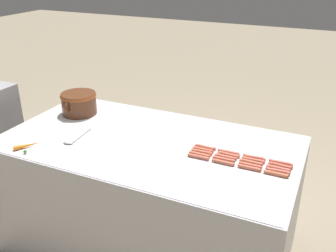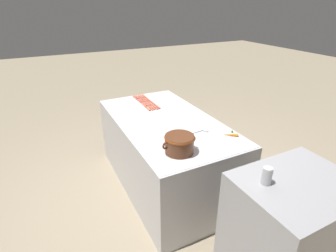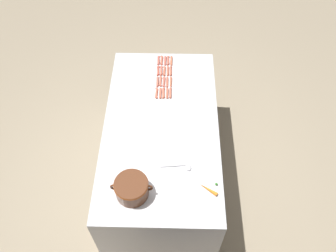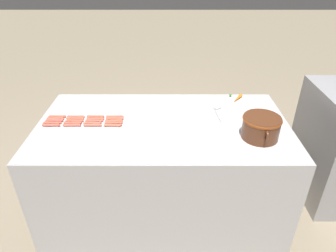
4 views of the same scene
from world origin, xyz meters
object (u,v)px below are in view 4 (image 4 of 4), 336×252
Objects in this scene: hot_dog_0 at (57,116)px; hot_dog_3 at (115,117)px; hot_dog_19 at (113,125)px; hot_dog_8 at (54,121)px; hot_dog_7 at (115,119)px; bean_pot at (261,126)px; hot_dog_1 at (76,117)px; hot_dog_16 at (51,125)px; hot_dog_5 at (75,119)px; hot_dog_11 at (114,121)px; hot_dog_18 at (93,125)px; hot_dog_9 at (74,121)px; hot_dog_12 at (52,123)px; hot_dog_4 at (55,119)px; hot_dog_10 at (94,121)px; hot_dog_6 at (95,119)px; hot_dog_2 at (96,117)px; hot_dog_14 at (92,123)px; hot_dog_15 at (114,123)px; hot_dog_13 at (73,123)px; carrot at (237,98)px; hot_dog_17 at (72,125)px; serving_spoon at (217,110)px.

hot_dog_0 is 0.47m from hot_dog_3.
hot_dog_8 is at bearing -98.73° from hot_dog_19.
hot_dog_0 is 1.00× the size of hot_dog_7.
hot_dog_1 is at bearing -101.45° from bean_pot.
hot_dog_0 is 0.15m from hot_dog_1.
hot_dog_16 is at bearing -95.45° from bean_pot.
hot_dog_5 is at bearing 3.58° from hot_dog_1.
hot_dog_5 is 1.00× the size of hot_dog_16.
hot_dog_5 is 1.00× the size of hot_dog_11.
hot_dog_18 is at bearing -90.82° from hot_dog_19.
hot_dog_1 is 1.00× the size of hot_dog_3.
hot_dog_9 and hot_dog_12 have the same top height.
hot_dog_4 is 0.03m from hot_dog_8.
hot_dog_10 is (0.04, 0.16, 0.00)m from hot_dog_5.
hot_dog_6 and hot_dog_9 have the same top height.
hot_dog_8 is 0.32m from hot_dog_10.
hot_dog_9 is at bearing -83.31° from hot_dog_7.
hot_dog_2 is at bearing -113.68° from hot_dog_11.
hot_dog_15 is at bearing 91.54° from hot_dog_14.
hot_dog_11 is at bearing 85.84° from hot_dog_4.
hot_dog_13 is at bearing 66.59° from hot_dog_4.
carrot reaches higher than hot_dog_12.
hot_dog_17 is at bearing -96.15° from bean_pot.
hot_dog_0 and hot_dog_12 have the same top height.
hot_dog_16 is 1.00× the size of hot_dog_17.
hot_dog_3 is 0.20m from hot_dog_18.
hot_dog_17 is 1.44m from carrot.
hot_dog_5 is 0.19m from hot_dog_18.
hot_dog_19 is at bearing 56.69° from hot_dog_6.
hot_dog_13 is 0.89× the size of carrot.
hot_dog_8 reaches higher than serving_spoon.
hot_dog_16 is at bearing 5.98° from hot_dog_12.
hot_dog_9 is (0.00, 0.16, 0.00)m from hot_dog_8.
hot_dog_1 is at bearing 131.18° from hot_dog_16.
hot_dog_4 is at bearing -107.55° from hot_dog_18.
hot_dog_6 is at bearing 10.61° from hot_dog_2.
hot_dog_1 is at bearing 101.93° from hot_dog_4.
hot_dog_11 is 1.12m from carrot.
hot_dog_7 is 1.13m from bean_pot.
bean_pot reaches higher than hot_dog_11.
hot_dog_10 is (0.07, 0.16, 0.00)m from hot_dog_1.
hot_dog_0 and hot_dog_10 have the same top height.
hot_dog_11 is at bearing 77.98° from hot_dog_6.
hot_dog_7 reaches higher than serving_spoon.
hot_dog_19 is (0.00, 0.48, 0.00)m from hot_dog_16.
hot_dog_4 is 0.10m from hot_dog_16.
hot_dog_13 is at bearing -78.42° from hot_dog_10.
bean_pot is at bearing 4.14° from carrot.
hot_dog_17 is 1.00× the size of hot_dog_18.
hot_dog_18 is at bearing -66.65° from hot_dog_11.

